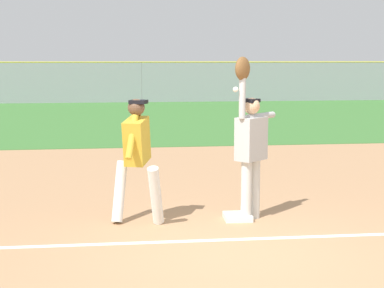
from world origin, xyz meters
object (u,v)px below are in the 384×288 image
fielder (250,141)px  parked_car_red (332,85)px  baseball (236,89)px  first_base (238,217)px  parked_car_tan (129,86)px  runner (137,152)px  parked_car_white (233,86)px  parked_car_green (14,87)px

fielder → parked_car_red: bearing=-64.0°
baseball → parked_car_red: (11.61, 27.51, -1.17)m
first_base → parked_car_red: size_ratio=0.08×
fielder → parked_car_red: size_ratio=0.51×
parked_car_tan → parked_car_red: bearing=-2.2°
runner → parked_car_red: size_ratio=0.38×
parked_car_white → baseball: bearing=-100.6°
first_base → parked_car_red: 29.67m
runner → parked_car_green: 28.10m
fielder → parked_car_green: bearing=-26.0°
fielder → baseball: (-0.25, -0.16, 0.72)m
parked_car_white → runner: bearing=-103.3°
fielder → first_base: bearing=43.0°
parked_car_white → parked_car_red: bearing=5.2°
baseball → parked_car_red: bearing=67.1°
parked_car_green → parked_car_white: size_ratio=1.00×
runner → parked_car_white: 27.66m
baseball → parked_car_green: bearing=104.9°
fielder → parked_car_white: size_ratio=0.52×
runner → first_base: bearing=20.2°
parked_car_tan → parked_car_white: 6.08m
baseball → parked_car_green: size_ratio=0.02×
baseball → parked_car_green: (-7.36, 27.58, -1.17)m
first_base → fielder: 1.09m
parked_car_tan → parked_car_white: (6.08, -0.17, 0.00)m
fielder → parked_car_red: (11.36, 27.35, -0.45)m
baseball → parked_car_tan: bearing=91.7°
runner → parked_car_red: runner is taller
parked_car_green → parked_car_white: (12.65, -0.59, 0.00)m
runner → parked_car_red: (12.93, 27.38, -0.32)m
runner → baseball: bearing=12.9°
fielder → parked_car_tan: fielder is taller
runner → parked_car_tan: 27.03m
first_base → runner: bearing=-178.4°
baseball → parked_car_tan: 27.19m
parked_car_white → parked_car_green: bearing=177.9°
parked_car_tan → parked_car_green: bearing=172.5°
first_base → baseball: baseball is taller
parked_car_green → parked_car_tan: 6.59m
first_base → parked_car_white: bearing=79.0°
fielder → baseball: bearing=80.8°
baseball → parked_car_tan: (-0.79, 27.16, -1.17)m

